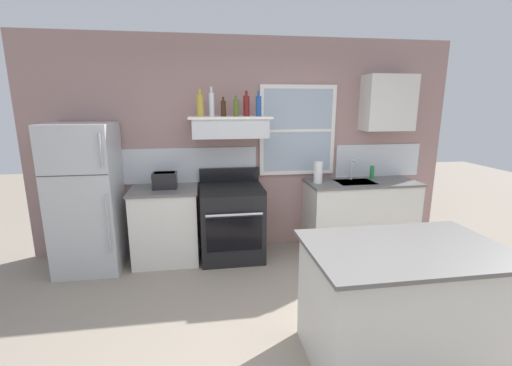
# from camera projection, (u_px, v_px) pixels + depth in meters

# --- Properties ---
(ground_plane) EXTENTS (16.00, 16.00, 0.00)m
(ground_plane) POSITION_uv_depth(u_px,v_px,m) (287.00, 358.00, 2.66)
(ground_plane) COLOR gray
(back_wall) EXTENTS (5.40, 0.11, 2.70)m
(back_wall) POSITION_uv_depth(u_px,v_px,m) (250.00, 146.00, 4.50)
(back_wall) COLOR gray
(back_wall) RESTS_ON ground_plane
(refrigerator) EXTENTS (0.70, 0.72, 1.69)m
(refrigerator) POSITION_uv_depth(u_px,v_px,m) (87.00, 198.00, 3.95)
(refrigerator) COLOR #B7BABC
(refrigerator) RESTS_ON ground_plane
(counter_left_of_stove) EXTENTS (0.79, 0.63, 0.91)m
(counter_left_of_stove) POSITION_uv_depth(u_px,v_px,m) (166.00, 225.00, 4.23)
(counter_left_of_stove) COLOR silver
(counter_left_of_stove) RESTS_ON ground_plane
(toaster) EXTENTS (0.30, 0.20, 0.19)m
(toaster) POSITION_uv_depth(u_px,v_px,m) (165.00, 180.00, 4.11)
(toaster) COLOR black
(toaster) RESTS_ON counter_left_of_stove
(stove_range) EXTENTS (0.76, 0.69, 1.09)m
(stove_range) POSITION_uv_depth(u_px,v_px,m) (232.00, 222.00, 4.31)
(stove_range) COLOR black
(stove_range) RESTS_ON ground_plane
(range_hood_shelf) EXTENTS (0.96, 0.52, 0.24)m
(range_hood_shelf) POSITION_uv_depth(u_px,v_px,m) (230.00, 127.00, 4.14)
(range_hood_shelf) COLOR silver
(bottle_champagne_gold_foil) EXTENTS (0.08, 0.08, 0.31)m
(bottle_champagne_gold_foil) POSITION_uv_depth(u_px,v_px,m) (200.00, 105.00, 4.01)
(bottle_champagne_gold_foil) COLOR #B29333
(bottle_champagne_gold_foil) RESTS_ON range_hood_shelf
(bottle_clear_tall) EXTENTS (0.06, 0.06, 0.34)m
(bottle_clear_tall) POSITION_uv_depth(u_px,v_px,m) (212.00, 104.00, 4.06)
(bottle_clear_tall) COLOR silver
(bottle_clear_tall) RESTS_ON range_hood_shelf
(bottle_brown_stout) EXTENTS (0.06, 0.06, 0.22)m
(bottle_brown_stout) POSITION_uv_depth(u_px,v_px,m) (223.00, 108.00, 4.07)
(bottle_brown_stout) COLOR #381E0F
(bottle_brown_stout) RESTS_ON range_hood_shelf
(bottle_olive_oil_square) EXTENTS (0.06, 0.06, 0.24)m
(bottle_olive_oil_square) POSITION_uv_depth(u_px,v_px,m) (236.00, 108.00, 4.07)
(bottle_olive_oil_square) COLOR #4C601E
(bottle_olive_oil_square) RESTS_ON range_hood_shelf
(bottle_red_label_wine) EXTENTS (0.07, 0.07, 0.30)m
(bottle_red_label_wine) POSITION_uv_depth(u_px,v_px,m) (246.00, 105.00, 4.13)
(bottle_red_label_wine) COLOR maroon
(bottle_red_label_wine) RESTS_ON range_hood_shelf
(bottle_blue_liqueur) EXTENTS (0.07, 0.07, 0.29)m
(bottle_blue_liqueur) POSITION_uv_depth(u_px,v_px,m) (259.00, 106.00, 4.10)
(bottle_blue_liqueur) COLOR #1E478C
(bottle_blue_liqueur) RESTS_ON range_hood_shelf
(counter_right_with_sink) EXTENTS (1.43, 0.63, 0.91)m
(counter_right_with_sink) POSITION_uv_depth(u_px,v_px,m) (360.00, 215.00, 4.60)
(counter_right_with_sink) COLOR silver
(counter_right_with_sink) RESTS_ON ground_plane
(sink_faucet) EXTENTS (0.03, 0.17, 0.28)m
(sink_faucet) POSITION_uv_depth(u_px,v_px,m) (352.00, 167.00, 4.54)
(sink_faucet) COLOR silver
(sink_faucet) RESTS_ON counter_right_with_sink
(paper_towel_roll) EXTENTS (0.11, 0.11, 0.27)m
(paper_towel_roll) POSITION_uv_depth(u_px,v_px,m) (318.00, 172.00, 4.38)
(paper_towel_roll) COLOR white
(paper_towel_roll) RESTS_ON counter_right_with_sink
(dish_soap_bottle) EXTENTS (0.06, 0.06, 0.18)m
(dish_soap_bottle) POSITION_uv_depth(u_px,v_px,m) (372.00, 173.00, 4.60)
(dish_soap_bottle) COLOR #268C3F
(dish_soap_bottle) RESTS_ON counter_right_with_sink
(kitchen_island) EXTENTS (1.40, 0.90, 0.91)m
(kitchen_island) POSITION_uv_depth(u_px,v_px,m) (400.00, 304.00, 2.56)
(kitchen_island) COLOR silver
(kitchen_island) RESTS_ON ground_plane
(upper_cabinet_right) EXTENTS (0.64, 0.32, 0.70)m
(upper_cabinet_right) POSITION_uv_depth(u_px,v_px,m) (388.00, 103.00, 4.46)
(upper_cabinet_right) COLOR silver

